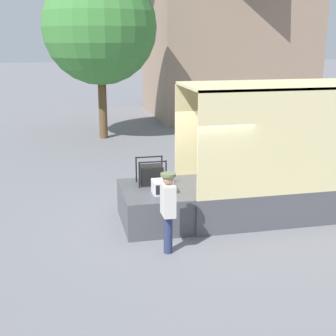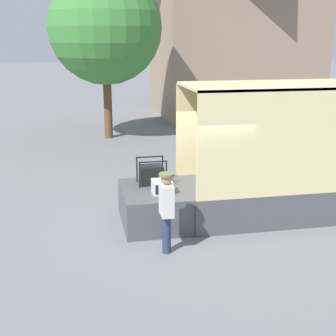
# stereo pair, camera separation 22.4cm
# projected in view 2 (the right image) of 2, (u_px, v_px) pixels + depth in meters

# --- Properties ---
(ground_plane) EXTENTS (160.00, 160.00, 0.00)m
(ground_plane) POSITION_uv_depth(u_px,v_px,m) (185.00, 220.00, 11.35)
(ground_plane) COLOR slate
(tailgate_deck) EXTENTS (1.51, 2.00, 0.85)m
(tailgate_deck) POSITION_uv_depth(u_px,v_px,m) (154.00, 206.00, 11.09)
(tailgate_deck) COLOR #4C4C51
(tailgate_deck) RESTS_ON ground
(microwave) EXTENTS (0.44, 0.41, 0.32)m
(microwave) POSITION_uv_depth(u_px,v_px,m) (162.00, 187.00, 10.63)
(microwave) COLOR white
(microwave) RESTS_ON tailgate_deck
(portable_generator) EXTENTS (0.68, 0.52, 0.64)m
(portable_generator) POSITION_uv_depth(u_px,v_px,m) (152.00, 174.00, 11.31)
(portable_generator) COLOR black
(portable_generator) RESTS_ON tailgate_deck
(worker_person) EXTENTS (0.31, 0.44, 1.70)m
(worker_person) POSITION_uv_depth(u_px,v_px,m) (166.00, 205.00, 9.36)
(worker_person) COLOR navy
(worker_person) RESTS_ON ground
(house_backdrop) EXTENTS (8.69, 7.72, 9.74)m
(house_backdrop) POSITION_uv_depth(u_px,v_px,m) (232.00, 25.00, 26.09)
(house_backdrop) COLOR gray
(house_backdrop) RESTS_ON ground
(street_tree) EXTENTS (4.77, 4.77, 7.09)m
(street_tree) POSITION_uv_depth(u_px,v_px,m) (105.00, 27.00, 19.52)
(street_tree) COLOR brown
(street_tree) RESTS_ON ground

